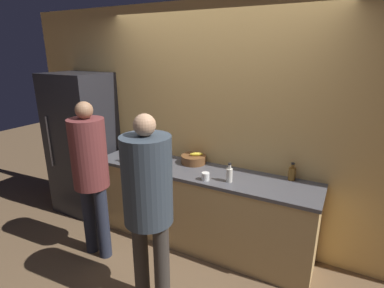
{
  "coord_description": "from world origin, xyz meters",
  "views": [
    {
      "loc": [
        1.32,
        -2.33,
        2.11
      ],
      "look_at": [
        0.0,
        0.14,
        1.23
      ],
      "focal_mm": 28.0,
      "sensor_mm": 36.0,
      "label": 1
    }
  ],
  "objects_px": {
    "person_center": "(148,196)",
    "bottle_amber": "(292,173)",
    "utensil_crock": "(162,151)",
    "cup_white": "(205,176)",
    "refrigerator": "(83,145)",
    "person_left": "(90,168)",
    "bottle_clear": "(229,174)",
    "bottle_green": "(132,155)",
    "fruit_bowl": "(194,159)"
  },
  "relations": [
    {
      "from": "person_left",
      "to": "fruit_bowl",
      "type": "relative_size",
      "value": 5.87
    },
    {
      "from": "bottle_clear",
      "to": "cup_white",
      "type": "height_order",
      "value": "bottle_clear"
    },
    {
      "from": "utensil_crock",
      "to": "bottle_clear",
      "type": "relative_size",
      "value": 1.27
    },
    {
      "from": "bottle_clear",
      "to": "bottle_green",
      "type": "xyz_separation_m",
      "value": [
        -1.15,
        -0.05,
        0.02
      ]
    },
    {
      "from": "cup_white",
      "to": "bottle_green",
      "type": "bearing_deg",
      "value": 178.31
    },
    {
      "from": "bottle_clear",
      "to": "cup_white",
      "type": "xyz_separation_m",
      "value": [
        -0.22,
        -0.08,
        -0.04
      ]
    },
    {
      "from": "person_left",
      "to": "refrigerator",
      "type": "bearing_deg",
      "value": 141.23
    },
    {
      "from": "person_left",
      "to": "cup_white",
      "type": "height_order",
      "value": "person_left"
    },
    {
      "from": "refrigerator",
      "to": "person_left",
      "type": "xyz_separation_m",
      "value": [
        0.83,
        -0.67,
        0.06
      ]
    },
    {
      "from": "person_left",
      "to": "cup_white",
      "type": "relative_size",
      "value": 21.24
    },
    {
      "from": "bottle_clear",
      "to": "person_left",
      "type": "bearing_deg",
      "value": -155.25
    },
    {
      "from": "person_left",
      "to": "person_center",
      "type": "distance_m",
      "value": 0.94
    },
    {
      "from": "bottle_amber",
      "to": "bottle_clear",
      "type": "xyz_separation_m",
      "value": [
        -0.53,
        -0.33,
        0.0
      ]
    },
    {
      "from": "person_left",
      "to": "bottle_amber",
      "type": "bearing_deg",
      "value": 27.0
    },
    {
      "from": "bottle_amber",
      "to": "bottle_green",
      "type": "distance_m",
      "value": 1.72
    },
    {
      "from": "bottle_green",
      "to": "cup_white",
      "type": "bearing_deg",
      "value": -1.69
    },
    {
      "from": "fruit_bowl",
      "to": "bottle_green",
      "type": "xyz_separation_m",
      "value": [
        -0.61,
        -0.33,
        0.05
      ]
    },
    {
      "from": "person_center",
      "to": "bottle_green",
      "type": "relative_size",
      "value": 6.56
    },
    {
      "from": "bottle_amber",
      "to": "person_left",
      "type": "bearing_deg",
      "value": -153.0
    },
    {
      "from": "refrigerator",
      "to": "bottle_clear",
      "type": "bearing_deg",
      "value": -2.59
    },
    {
      "from": "bottle_amber",
      "to": "bottle_clear",
      "type": "distance_m",
      "value": 0.62
    },
    {
      "from": "bottle_amber",
      "to": "bottle_clear",
      "type": "bearing_deg",
      "value": -148.04
    },
    {
      "from": "bottle_green",
      "to": "person_left",
      "type": "bearing_deg",
      "value": -100.51
    },
    {
      "from": "bottle_clear",
      "to": "fruit_bowl",
      "type": "bearing_deg",
      "value": 152.45
    },
    {
      "from": "utensil_crock",
      "to": "bottle_amber",
      "type": "bearing_deg",
      "value": 0.99
    },
    {
      "from": "bottle_clear",
      "to": "bottle_green",
      "type": "distance_m",
      "value": 1.15
    },
    {
      "from": "person_center",
      "to": "bottle_green",
      "type": "xyz_separation_m",
      "value": [
        -0.8,
        0.8,
        -0.04
      ]
    },
    {
      "from": "person_center",
      "to": "cup_white",
      "type": "bearing_deg",
      "value": 80.45
    },
    {
      "from": "refrigerator",
      "to": "bottle_clear",
      "type": "xyz_separation_m",
      "value": [
        2.08,
        -0.09,
        0.03
      ]
    },
    {
      "from": "person_center",
      "to": "bottle_clear",
      "type": "distance_m",
      "value": 0.91
    },
    {
      "from": "refrigerator",
      "to": "utensil_crock",
      "type": "relative_size",
      "value": 7.53
    },
    {
      "from": "refrigerator",
      "to": "bottle_amber",
      "type": "height_order",
      "value": "refrigerator"
    },
    {
      "from": "utensil_crock",
      "to": "cup_white",
      "type": "height_order",
      "value": "utensil_crock"
    },
    {
      "from": "fruit_bowl",
      "to": "bottle_green",
      "type": "distance_m",
      "value": 0.7
    },
    {
      "from": "person_center",
      "to": "bottle_amber",
      "type": "relative_size",
      "value": 9.29
    },
    {
      "from": "person_center",
      "to": "bottle_green",
      "type": "distance_m",
      "value": 1.13
    },
    {
      "from": "person_center",
      "to": "fruit_bowl",
      "type": "distance_m",
      "value": 1.15
    },
    {
      "from": "person_center",
      "to": "bottle_amber",
      "type": "height_order",
      "value": "person_center"
    },
    {
      "from": "person_left",
      "to": "fruit_bowl",
      "type": "xyz_separation_m",
      "value": [
        0.71,
        0.86,
        -0.06
      ]
    },
    {
      "from": "utensil_crock",
      "to": "cup_white",
      "type": "bearing_deg",
      "value": -26.53
    },
    {
      "from": "utensil_crock",
      "to": "cup_white",
      "type": "relative_size",
      "value": 3.15
    },
    {
      "from": "person_left",
      "to": "bottle_clear",
      "type": "distance_m",
      "value": 1.38
    },
    {
      "from": "person_center",
      "to": "refrigerator",
      "type": "bearing_deg",
      "value": 151.61
    },
    {
      "from": "bottle_green",
      "to": "utensil_crock",
      "type": "bearing_deg",
      "value": 64.26
    },
    {
      "from": "refrigerator",
      "to": "utensil_crock",
      "type": "bearing_deg",
      "value": 10.81
    },
    {
      "from": "utensil_crock",
      "to": "bottle_green",
      "type": "height_order",
      "value": "bottle_green"
    },
    {
      "from": "refrigerator",
      "to": "cup_white",
      "type": "height_order",
      "value": "refrigerator"
    },
    {
      "from": "person_center",
      "to": "fruit_bowl",
      "type": "relative_size",
      "value": 5.94
    },
    {
      "from": "person_center",
      "to": "utensil_crock",
      "type": "relative_size",
      "value": 6.83
    },
    {
      "from": "person_center",
      "to": "utensil_crock",
      "type": "distance_m",
      "value": 1.31
    }
  ]
}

